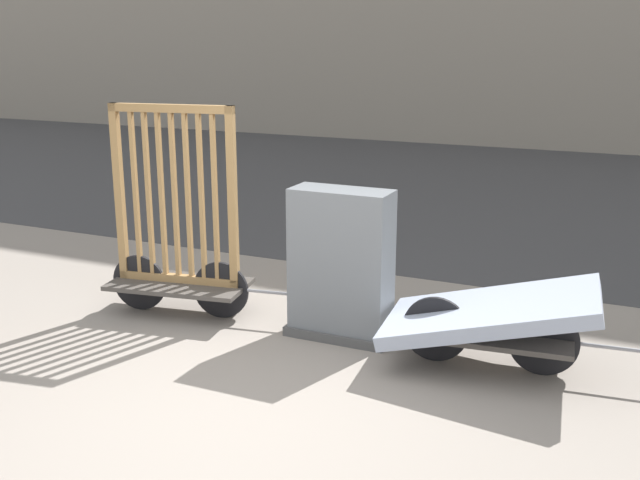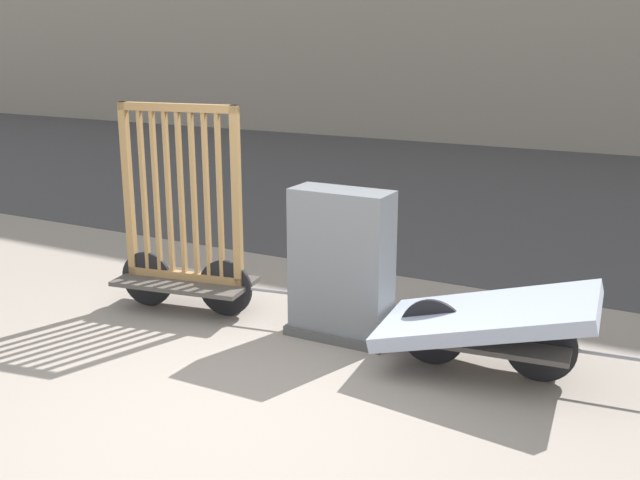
% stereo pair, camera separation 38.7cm
% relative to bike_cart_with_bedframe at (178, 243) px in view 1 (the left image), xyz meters
% --- Properties ---
extents(ground_plane, '(60.00, 60.00, 0.00)m').
position_rel_bike_cart_with_bedframe_xyz_m(ground_plane, '(1.41, -1.58, -0.67)').
color(ground_plane, gray).
extents(road_strip, '(56.00, 10.15, 0.01)m').
position_rel_bike_cart_with_bedframe_xyz_m(road_strip, '(1.41, 6.97, -0.67)').
color(road_strip, '#424244').
rests_on(road_strip, ground_plane).
extents(bike_cart_with_bedframe, '(1.98, 0.81, 1.91)m').
position_rel_bike_cart_with_bedframe_xyz_m(bike_cart_with_bedframe, '(0.00, 0.00, 0.00)').
color(bike_cart_with_bedframe, '#4C4742').
rests_on(bike_cart_with_bedframe, ground_plane).
extents(bike_cart_with_mattress, '(2.16, 1.10, 0.70)m').
position_rel_bike_cart_with_bedframe_xyz_m(bike_cart_with_mattress, '(2.82, -0.00, -0.26)').
color(bike_cart_with_mattress, '#4C4742').
rests_on(bike_cart_with_mattress, ground_plane).
extents(utility_cabinet, '(0.90, 0.42, 1.27)m').
position_rel_bike_cart_with_bedframe_xyz_m(utility_cabinet, '(1.55, 0.11, -0.08)').
color(utility_cabinet, '#4C4C4C').
rests_on(utility_cabinet, ground_plane).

